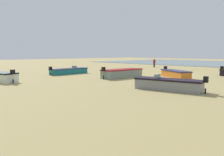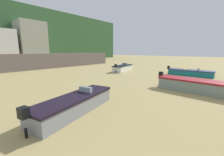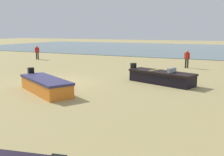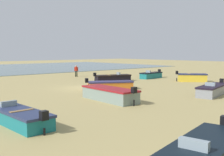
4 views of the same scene
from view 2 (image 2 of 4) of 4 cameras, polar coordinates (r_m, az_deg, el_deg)
The scene contains 6 objects.
harbor_pier at distance 29.50m, azimuth -19.08°, elevation 6.82°, with size 21.82×2.40×2.58m, color #6B5E5A.
townhouse_centre_right at distance 45.47m, azimuth -29.55°, elevation 12.34°, with size 6.62×6.23×10.70m, color #9EA08E.
boat_white_0 at distance 21.93m, azimuth 4.32°, elevation 4.04°, with size 4.84×2.31×1.21m.
boat_grey_4 at distance 7.44m, azimuth -14.45°, elevation -9.92°, with size 5.09×2.31×1.14m.
boat_grey_6 at distance 12.36m, azimuth 29.65°, elevation -2.52°, with size 1.84×5.20×1.25m.
boat_teal_7 at distance 20.07m, azimuth 28.79°, elevation 1.88°, with size 1.63×5.31×1.05m.
Camera 2 is at (-9.23, 4.67, 3.01)m, focal length 22.87 mm.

